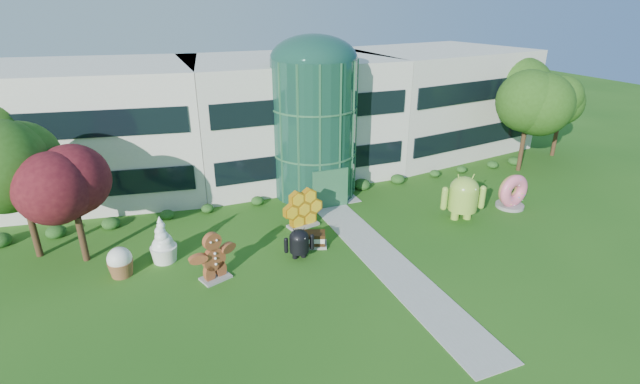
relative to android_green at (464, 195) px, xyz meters
name	(u,v)px	position (x,y,z in m)	size (l,w,h in m)	color
ground	(395,271)	(-7.36, -3.99, -1.74)	(140.00, 140.00, 0.00)	#215114
building	(288,115)	(-7.36, 14.01, 2.91)	(46.00, 15.00, 9.30)	beige
atrium	(314,129)	(-7.36, 8.01, 3.16)	(6.00, 6.00, 9.80)	#194738
walkway	(378,253)	(-7.36, -1.99, -1.72)	(2.40, 20.00, 0.04)	#9E9E93
tree_red	(76,211)	(-22.86, 3.51, 1.26)	(4.00, 4.00, 6.00)	#3F0C14
trees_backdrop	(309,135)	(-7.36, 9.01, 2.46)	(52.00, 8.00, 8.40)	#244A12
android_green	(464,195)	(0.00, 0.00, 0.00)	(3.07, 2.04, 3.48)	#8BB73A
android_black	(299,241)	(-11.69, -0.72, -0.72)	(1.79, 1.20, 2.04)	black
donut	(512,191)	(4.37, 0.24, -0.50)	(2.38, 1.14, 2.48)	#F95F8B
gingerbread	(213,256)	(-16.49, -1.12, -0.38)	(2.94, 1.13, 2.72)	brown
ice_cream_sandwich	(310,239)	(-10.67, 0.30, -1.29)	(1.99, 1.00, 0.89)	black
honeycomb	(303,210)	(-10.15, 2.89, -0.59)	(2.92, 1.04, 2.29)	yellow
froyo	(162,239)	(-18.77, 1.76, -0.39)	(1.57, 1.57, 2.69)	white
cupcake	(120,262)	(-21.01, 1.08, -0.92)	(1.36, 1.36, 1.63)	white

